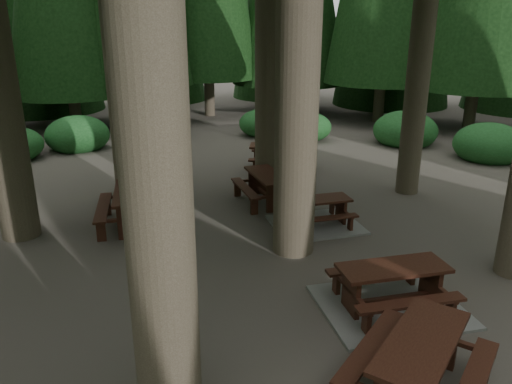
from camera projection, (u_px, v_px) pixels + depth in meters
name	position (u px, v px, depth m)	size (l,w,h in m)	color
ground	(263.00, 261.00, 9.83)	(80.00, 80.00, 0.00)	#4A443C
picnic_table_a	(391.00, 294.00, 8.15)	(2.63, 2.33, 0.77)	gray
picnic_table_b	(132.00, 203.00, 11.40)	(2.00, 2.26, 0.84)	#361510
picnic_table_c	(316.00, 217.00, 11.47)	(2.24, 1.97, 0.67)	gray
picnic_table_d	(279.00, 153.00, 15.72)	(2.34, 2.21, 0.80)	#361510
picnic_table_e	(420.00, 359.00, 6.15)	(2.41, 2.27, 0.82)	#361510
picnic_table_f	(267.00, 184.00, 12.86)	(1.65, 1.94, 0.77)	#361510
shrub_ring	(276.00, 223.00, 10.64)	(23.86, 24.64, 1.49)	#1D571F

